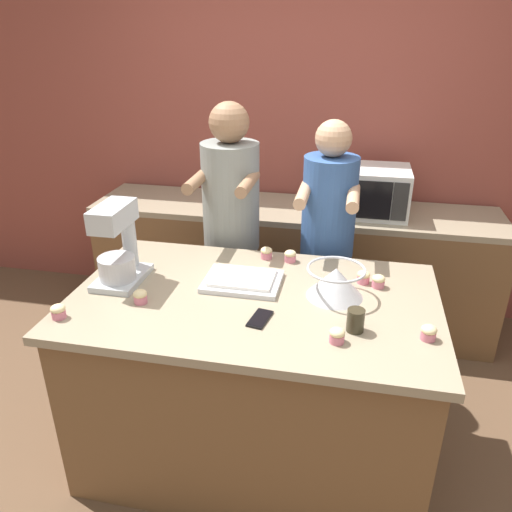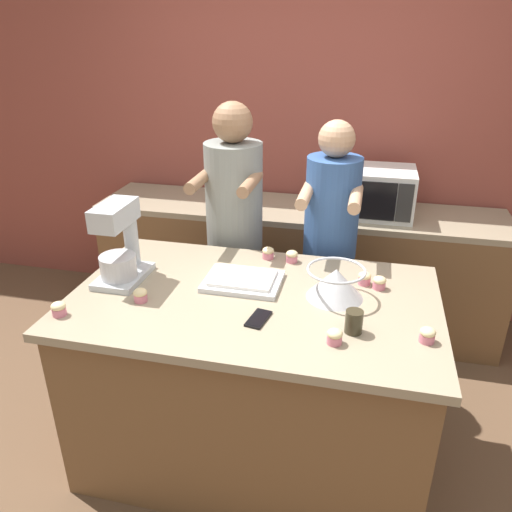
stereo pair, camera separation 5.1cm
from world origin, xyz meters
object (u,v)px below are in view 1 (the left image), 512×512
cell_phone (260,319)px  cupcake_1 (58,311)px  baking_tray (242,280)px  cupcake_3 (378,281)px  cupcake_0 (363,277)px  cupcake_4 (429,332)px  cupcake_6 (140,296)px  person_left (232,238)px  drinking_glass (356,320)px  person_right (326,251)px  cupcake_7 (290,256)px  cupcake_2 (266,253)px  microwave_oven (372,191)px  mixing_bowl (335,281)px  stand_mixer (118,248)px  cupcake_5 (337,335)px

cell_phone → cupcake_1: (-0.83, -0.15, 0.03)m
baking_tray → cupcake_3: (0.63, 0.10, 0.01)m
baking_tray → cupcake_0: size_ratio=5.75×
cupcake_4 → cupcake_6: 1.21m
person_left → cupcake_0: bearing=-32.3°
drinking_glass → cupcake_4: (0.28, -0.00, -0.02)m
person_right → cupcake_0: person_right is taller
cupcake_7 → cupcake_3: bearing=-23.6°
cell_phone → cupcake_7: size_ratio=2.48×
person_right → baking_tray: size_ratio=4.45×
person_right → cupcake_3: person_right is taller
cupcake_2 → cupcake_7: 0.13m
microwave_oven → cupcake_7: bearing=-113.9°
drinking_glass → cell_phone: bearing=179.8°
cupcake_4 → mixing_bowl: bearing=144.5°
microwave_oven → cupcake_4: (0.22, -1.52, -0.09)m
cell_phone → baking_tray: bearing=115.9°
baking_tray → drinking_glass: bearing=-29.1°
person_left → baking_tray: bearing=-71.1°
person_right → cupcake_2: person_right is taller
cupcake_1 → cupcake_3: 1.42m
mixing_bowl → cupcake_1: mixing_bowl is taller
person_right → cupcake_4: 1.03m
cupcake_0 → cupcake_3: (0.07, -0.03, 0.00)m
cupcake_2 → cupcake_4: same height
cell_phone → cupcake_6: size_ratio=2.48×
cupcake_0 → cupcake_4: bearing=-59.3°
person_right → person_left: bearing=179.9°
drinking_glass → cupcake_2: bearing=128.3°
person_left → cupcake_6: size_ratio=26.78×
cupcake_4 → person_left: bearing=138.2°
microwave_oven → cupcake_1: bearing=-127.5°
microwave_oven → stand_mixer: bearing=-131.9°
baking_tray → cupcake_2: bearing=79.1°
cupcake_1 → cupcake_0: bearing=24.8°
baking_tray → person_right: bearing=60.1°
stand_mixer → cupcake_3: bearing=8.7°
cupcake_2 → cupcake_4: bearing=-38.7°
person_right → cupcake_3: size_ratio=25.56×
baking_tray → cupcake_3: cupcake_3 is taller
cupcake_1 → cupcake_2: 1.06m
cupcake_4 → person_right: bearing=116.8°
person_right → cupcake_2: 0.44m
cell_phone → cupcake_2: 0.61m
drinking_glass → cupcake_3: (0.10, 0.39, -0.02)m
cupcake_4 → cupcake_2: bearing=141.3°
cupcake_3 → cupcake_1: bearing=-157.4°
person_left → baking_tray: size_ratio=4.66×
mixing_bowl → cupcake_5: size_ratio=4.23×
baking_tray → cupcake_1: (-0.68, -0.45, 0.01)m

